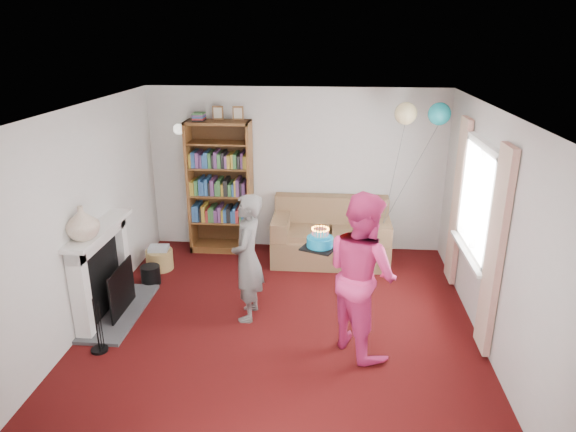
# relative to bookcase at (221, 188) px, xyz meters

# --- Properties ---
(ground) EXTENTS (5.00, 5.00, 0.00)m
(ground) POSITION_rel_bookcase_xyz_m (1.14, -2.30, -0.99)
(ground) COLOR black
(ground) RESTS_ON ground
(wall_back) EXTENTS (4.50, 0.02, 2.50)m
(wall_back) POSITION_rel_bookcase_xyz_m (1.14, 0.21, 0.26)
(wall_back) COLOR silver
(wall_back) RESTS_ON ground
(wall_left) EXTENTS (0.02, 5.00, 2.50)m
(wall_left) POSITION_rel_bookcase_xyz_m (-1.12, -2.30, 0.26)
(wall_left) COLOR silver
(wall_left) RESTS_ON ground
(wall_right) EXTENTS (0.02, 5.00, 2.50)m
(wall_right) POSITION_rel_bookcase_xyz_m (3.40, -2.30, 0.26)
(wall_right) COLOR silver
(wall_right) RESTS_ON ground
(ceiling) EXTENTS (4.50, 5.00, 0.01)m
(ceiling) POSITION_rel_bookcase_xyz_m (1.14, -2.30, 1.52)
(ceiling) COLOR white
(ceiling) RESTS_ON wall_back
(fireplace) EXTENTS (0.55, 1.80, 1.12)m
(fireplace) POSITION_rel_bookcase_xyz_m (-0.95, -2.11, -0.48)
(fireplace) COLOR #3F3F42
(fireplace) RESTS_ON ground
(window_bay) EXTENTS (0.14, 2.02, 2.20)m
(window_bay) POSITION_rel_bookcase_xyz_m (3.34, -1.70, 0.21)
(window_bay) COLOR white
(window_bay) RESTS_ON ground
(wall_sconce) EXTENTS (0.16, 0.23, 0.16)m
(wall_sconce) POSITION_rel_bookcase_xyz_m (-0.61, 0.06, 0.89)
(wall_sconce) COLOR gold
(wall_sconce) RESTS_ON ground
(bookcase) EXTENTS (0.96, 0.42, 2.23)m
(bookcase) POSITION_rel_bookcase_xyz_m (0.00, 0.00, 0.00)
(bookcase) COLOR #472B14
(bookcase) RESTS_ON ground
(sofa) EXTENTS (1.72, 0.91, 0.91)m
(sofa) POSITION_rel_bookcase_xyz_m (1.69, -0.23, -0.65)
(sofa) COLOR brown
(sofa) RESTS_ON ground
(wicker_basket) EXTENTS (0.39, 0.39, 0.35)m
(wicker_basket) POSITION_rel_bookcase_xyz_m (-0.76, -0.83, -0.83)
(wicker_basket) COLOR #987A47
(wicker_basket) RESTS_ON ground
(person_striped) EXTENTS (0.38, 0.57, 1.54)m
(person_striped) POSITION_rel_bookcase_xyz_m (0.73, -2.03, -0.22)
(person_striped) COLOR black
(person_striped) RESTS_ON ground
(person_magenta) EXTENTS (1.03, 1.08, 1.76)m
(person_magenta) POSITION_rel_bookcase_xyz_m (2.02, -2.55, -0.11)
(person_magenta) COLOR #CD2968
(person_magenta) RESTS_ON ground
(birthday_cake) EXTENTS (0.33, 0.33, 0.22)m
(birthday_cake) POSITION_rel_bookcase_xyz_m (1.58, -2.45, 0.19)
(birthday_cake) COLOR black
(birthday_cake) RESTS_ON ground
(balloons) EXTENTS (0.81, 0.30, 1.70)m
(balloons) POSITION_rel_bookcase_xyz_m (2.87, -0.39, 1.23)
(balloons) COLOR #3F3F3F
(balloons) RESTS_ON ground
(mantel_vase) EXTENTS (0.47, 0.47, 0.37)m
(mantel_vase) POSITION_rel_bookcase_xyz_m (-0.98, -2.45, 0.32)
(mantel_vase) COLOR beige
(mantel_vase) RESTS_ON fireplace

